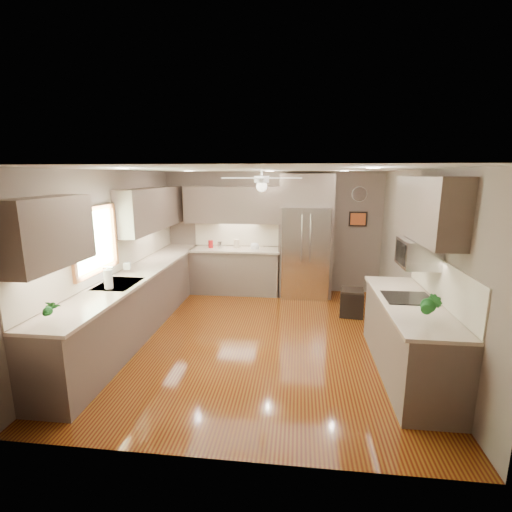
% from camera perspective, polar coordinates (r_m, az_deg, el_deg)
% --- Properties ---
extents(floor, '(5.00, 5.00, 0.00)m').
position_cam_1_polar(floor, '(5.78, 0.50, -12.45)').
color(floor, '#481509').
rests_on(floor, ground).
extents(ceiling, '(5.00, 5.00, 0.00)m').
position_cam_1_polar(ceiling, '(5.24, 0.55, 13.20)').
color(ceiling, white).
rests_on(ceiling, ground).
extents(wall_back, '(4.50, 0.00, 4.50)m').
position_cam_1_polar(wall_back, '(7.82, 2.47, 3.71)').
color(wall_back, '#6B5D52').
rests_on(wall_back, ground).
extents(wall_front, '(4.50, 0.00, 4.50)m').
position_cam_1_polar(wall_front, '(3.01, -4.61, -10.61)').
color(wall_front, '#6B5D52').
rests_on(wall_front, ground).
extents(wall_left, '(0.00, 5.00, 5.00)m').
position_cam_1_polar(wall_left, '(6.03, -21.23, 0.29)').
color(wall_left, '#6B5D52').
rests_on(wall_left, ground).
extents(wall_right, '(0.00, 5.00, 5.00)m').
position_cam_1_polar(wall_right, '(5.61, 24.05, -0.81)').
color(wall_right, '#6B5D52').
rests_on(wall_right, ground).
extents(canister_a, '(0.13, 0.13, 0.16)m').
position_cam_1_polar(canister_a, '(7.76, -6.98, 1.83)').
color(canister_a, maroon).
rests_on(canister_a, back_run).
extents(canister_b, '(0.10, 0.10, 0.15)m').
position_cam_1_polar(canister_b, '(7.70, -5.56, 1.71)').
color(canister_b, silver).
rests_on(canister_b, back_run).
extents(canister_c, '(0.13, 0.13, 0.18)m').
position_cam_1_polar(canister_c, '(7.69, -2.99, 1.89)').
color(canister_c, beige).
rests_on(canister_c, back_run).
extents(soap_bottle, '(0.12, 0.12, 0.21)m').
position_cam_1_polar(soap_bottle, '(6.10, -19.10, -1.39)').
color(soap_bottle, white).
rests_on(soap_bottle, left_run).
extents(potted_plant_left, '(0.18, 0.15, 0.30)m').
position_cam_1_polar(potted_plant_left, '(4.37, -29.33, -7.05)').
color(potted_plant_left, '#17531C').
rests_on(potted_plant_left, left_run).
extents(potted_plant_right, '(0.24, 0.22, 0.35)m').
position_cam_1_polar(potted_plant_right, '(4.23, 25.37, -6.85)').
color(potted_plant_right, '#17531C').
rests_on(potted_plant_right, right_run).
extents(bowl, '(0.25, 0.25, 0.05)m').
position_cam_1_polar(bowl, '(7.60, -0.19, 1.27)').
color(bowl, beige).
rests_on(bowl, back_run).
extents(left_run, '(0.65, 4.70, 1.45)m').
position_cam_1_polar(left_run, '(6.23, -17.63, -6.38)').
color(left_run, brown).
rests_on(left_run, ground).
extents(back_run, '(1.85, 0.65, 1.45)m').
position_cam_1_polar(back_run, '(7.77, -3.08, -2.12)').
color(back_run, brown).
rests_on(back_run, ground).
extents(uppers, '(4.50, 4.70, 0.95)m').
position_cam_1_polar(uppers, '(6.09, -5.75, 7.09)').
color(uppers, brown).
rests_on(uppers, wall_left).
extents(window, '(0.05, 1.12, 0.92)m').
position_cam_1_polar(window, '(5.54, -23.58, 2.25)').
color(window, '#BFF2B2').
rests_on(window, wall_left).
extents(sink, '(0.50, 0.70, 0.32)m').
position_cam_1_polar(sink, '(5.54, -20.41, -4.32)').
color(sink, silver).
rests_on(sink, left_run).
extents(refrigerator, '(1.06, 0.75, 2.45)m').
position_cam_1_polar(refrigerator, '(7.48, 7.64, 2.73)').
color(refrigerator, silver).
rests_on(refrigerator, ground).
extents(right_run, '(0.70, 2.20, 1.45)m').
position_cam_1_polar(right_run, '(5.01, 22.42, -11.37)').
color(right_run, brown).
rests_on(right_run, ground).
extents(microwave, '(0.43, 0.55, 0.34)m').
position_cam_1_polar(microwave, '(4.98, 23.66, 0.40)').
color(microwave, silver).
rests_on(microwave, wall_right).
extents(ceiling_fan, '(1.18, 1.18, 0.32)m').
position_cam_1_polar(ceiling_fan, '(5.54, 0.88, 11.41)').
color(ceiling_fan, white).
rests_on(ceiling_fan, ceiling).
extents(recessed_lights, '(2.84, 3.14, 0.01)m').
position_cam_1_polar(recessed_lights, '(5.65, 0.58, 13.07)').
color(recessed_lights, white).
rests_on(recessed_lights, ceiling).
extents(wall_clock, '(0.30, 0.03, 0.30)m').
position_cam_1_polar(wall_clock, '(7.80, 15.62, 9.15)').
color(wall_clock, white).
rests_on(wall_clock, wall_back).
extents(framed_print, '(0.36, 0.03, 0.30)m').
position_cam_1_polar(framed_print, '(7.83, 15.41, 5.50)').
color(framed_print, black).
rests_on(framed_print, wall_back).
extents(stool, '(0.44, 0.44, 0.47)m').
position_cam_1_polar(stool, '(6.75, 14.49, -6.93)').
color(stool, black).
rests_on(stool, ground).
extents(paper_towel, '(0.11, 0.11, 0.28)m').
position_cam_1_polar(paper_towel, '(5.27, -21.77, -3.31)').
color(paper_towel, white).
rests_on(paper_towel, left_run).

